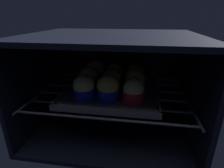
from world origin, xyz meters
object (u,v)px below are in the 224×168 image
muffin_row1_col1 (113,80)px  muffin_row2_col1 (115,74)px  muffin_row0_col0 (84,88)px  muffin_row0_col1 (108,88)px  baking_tray (112,91)px  muffin_row0_col2 (134,91)px  muffin_row1_col2 (135,81)px  muffin_row2_col0 (95,71)px  muffin_row1_col0 (89,79)px  muffin_row2_col2 (135,74)px

muffin_row1_col1 → muffin_row2_col1: 8.30cm
muffin_row0_col0 → muffin_row0_col1: muffin_row0_col1 is taller
muffin_row2_col1 → muffin_row0_col0: bearing=-116.2°
baking_tray → muffin_row1_col1: bearing=-27.4°
baking_tray → muffin_row0_col2: size_ratio=3.90×
muffin_row1_col2 → muffin_row2_col1: 11.59cm
muffin_row0_col0 → muffin_row0_col1: (7.95, 0.31, 0.28)cm
muffin_row1_col1 → muffin_row2_col0: size_ratio=0.95×
baking_tray → muffin_row2_col1: 9.15cm
muffin_row0_col1 → muffin_row1_col1: size_ratio=1.08×
muffin_row0_col1 → muffin_row0_col2: 8.55cm
muffin_row0_col1 → muffin_row1_col0: bearing=136.0°
muffin_row0_col0 → muffin_row0_col1: 7.96cm
muffin_row0_col2 → muffin_row2_col0: bearing=134.2°
baking_tray → muffin_row1_col1: (0.32, -0.17, 4.25)cm
muffin_row0_col0 → muffin_row2_col2: (16.47, 17.27, 0.05)cm
muffin_row1_col0 → muffin_row2_col2: muffin_row2_col2 is taller
muffin_row0_col1 → muffin_row0_col2: size_ratio=1.07×
muffin_row0_col1 → muffin_row1_col2: 11.90cm
muffin_row1_col0 → muffin_row2_col1: muffin_row1_col0 is taller
muffin_row2_col0 → muffin_row2_col2: (16.91, -0.12, -0.56)cm
muffin_row0_col1 → muffin_row1_col1: bearing=86.6°
muffin_row2_col0 → muffin_row0_col1: bearing=-63.8°
baking_tray → muffin_row1_col2: 9.44cm
muffin_row2_col2 → muffin_row0_col1: bearing=-116.7°
muffin_row1_col2 → muffin_row2_col0: bearing=152.6°
muffin_row2_col0 → muffin_row2_col1: muffin_row2_col0 is taller
muffin_row0_col0 → muffin_row1_col0: 8.56cm
muffin_row0_col2 → muffin_row2_col0: muffin_row2_col0 is taller
muffin_row2_col2 → muffin_row1_col2: bearing=-90.0°
muffin_row2_col2 → muffin_row1_col0: bearing=-152.8°
muffin_row0_col1 → muffin_row1_col2: bearing=44.3°
muffin_row0_col1 → muffin_row2_col0: muffin_row0_col1 is taller
muffin_row0_col1 → muffin_row2_col1: 16.53cm
muffin_row1_col2 → muffin_row2_col0: size_ratio=0.95×
muffin_row1_col2 → muffin_row0_col1: bearing=-135.7°
muffin_row1_col2 → muffin_row1_col1: bearing=-179.4°
muffin_row2_col0 → muffin_row2_col1: bearing=-3.6°
muffin_row0_col0 → muffin_row0_col2: size_ratio=0.94×
muffin_row0_col0 → muffin_row2_col1: (8.29, 16.84, -0.05)cm
muffin_row1_col1 → muffin_row1_col2: same height
muffin_row0_col1 → muffin_row2_col2: bearing=63.3°
muffin_row1_col2 → muffin_row2_col2: muffin_row2_col2 is taller
muffin_row0_col0 → muffin_row1_col0: muffin_row1_col0 is taller
muffin_row2_col2 → muffin_row1_col1: bearing=-132.6°
muffin_row0_col1 → baking_tray: bearing=88.8°
muffin_row1_col0 → muffin_row0_col2: bearing=-26.7°
muffin_row2_col0 → muffin_row2_col1: size_ratio=1.11×
muffin_row0_col2 → muffin_row1_col0: size_ratio=1.01×
muffin_row1_col2 → muffin_row2_col0: 19.06cm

